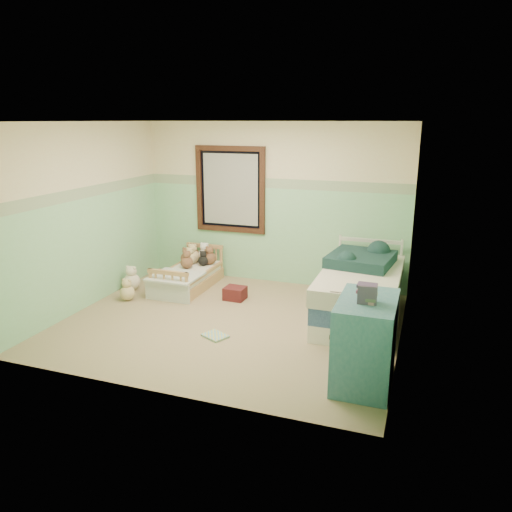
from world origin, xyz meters
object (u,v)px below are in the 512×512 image
(dresser, at_px, (365,342))
(plush_floor_tan, at_px, (127,293))
(twin_bed_frame, at_px, (359,311))
(red_pillow, at_px, (235,293))
(toddler_bed_frame, at_px, (188,282))
(plush_floor_cream, at_px, (132,282))
(floor_book, at_px, (215,336))

(dresser, bearing_deg, plush_floor_tan, 161.24)
(twin_bed_frame, bearing_deg, red_pillow, 175.42)
(plush_floor_tan, distance_m, dresser, 3.73)
(red_pillow, bearing_deg, toddler_bed_frame, 164.13)
(plush_floor_cream, xyz_separation_m, dresser, (3.71, -1.60, 0.31))
(red_pillow, bearing_deg, floor_book, -78.85)
(toddler_bed_frame, distance_m, dresser, 3.58)
(dresser, relative_size, red_pillow, 2.96)
(floor_book, bearing_deg, toddler_bed_frame, 152.71)
(dresser, bearing_deg, twin_bed_frame, 99.51)
(twin_bed_frame, bearing_deg, dresser, -80.49)
(plush_floor_tan, bearing_deg, plush_floor_cream, 114.79)
(twin_bed_frame, distance_m, dresser, 1.66)
(plush_floor_cream, relative_size, dresser, 0.30)
(plush_floor_tan, relative_size, twin_bed_frame, 0.12)
(plush_floor_tan, bearing_deg, toddler_bed_frame, 54.39)
(twin_bed_frame, height_order, red_pillow, twin_bed_frame)
(plush_floor_tan, relative_size, red_pillow, 0.74)
(toddler_bed_frame, relative_size, floor_book, 4.49)
(toddler_bed_frame, distance_m, plush_floor_tan, 0.98)
(dresser, bearing_deg, floor_book, 165.57)
(toddler_bed_frame, relative_size, plush_floor_tan, 5.93)
(toddler_bed_frame, xyz_separation_m, plush_floor_cream, (-0.76, -0.39, 0.05))
(twin_bed_frame, bearing_deg, plush_floor_tan, -172.89)
(plush_floor_tan, distance_m, twin_bed_frame, 3.28)
(twin_bed_frame, distance_m, red_pillow, 1.81)
(toddler_bed_frame, xyz_separation_m, twin_bed_frame, (2.68, -0.39, 0.03))
(toddler_bed_frame, bearing_deg, red_pillow, -15.87)
(toddler_bed_frame, xyz_separation_m, dresser, (2.95, -2.00, 0.35))
(dresser, bearing_deg, plush_floor_cream, 156.63)
(plush_floor_cream, bearing_deg, red_pillow, 5.00)
(dresser, distance_m, red_pillow, 2.73)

